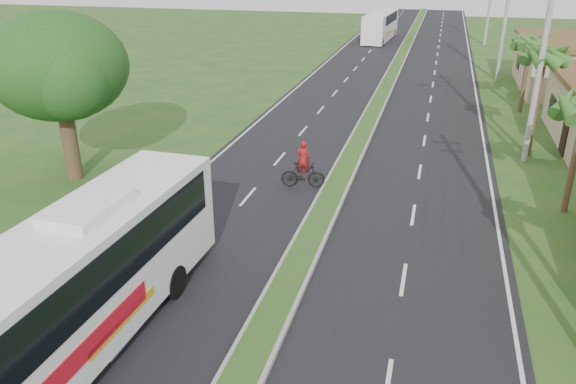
# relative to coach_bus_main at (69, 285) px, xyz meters

# --- Properties ---
(ground) EXTENTS (180.00, 180.00, 0.00)m
(ground) POSITION_rel_coach_bus_main_xyz_m (4.39, 0.89, -2.13)
(ground) COLOR #214E1C
(ground) RESTS_ON ground
(road_asphalt) EXTENTS (14.00, 160.00, 0.02)m
(road_asphalt) POSITION_rel_coach_bus_main_xyz_m (4.39, 20.89, -2.12)
(road_asphalt) COLOR black
(road_asphalt) RESTS_ON ground
(median_strip) EXTENTS (1.20, 160.00, 0.18)m
(median_strip) POSITION_rel_coach_bus_main_xyz_m (4.39, 20.89, -2.02)
(median_strip) COLOR gray
(median_strip) RESTS_ON ground
(lane_edge_left) EXTENTS (0.12, 160.00, 0.01)m
(lane_edge_left) POSITION_rel_coach_bus_main_xyz_m (-2.31, 20.89, -2.13)
(lane_edge_left) COLOR silver
(lane_edge_left) RESTS_ON ground
(lane_edge_right) EXTENTS (0.12, 160.00, 0.01)m
(lane_edge_right) POSITION_rel_coach_bus_main_xyz_m (11.09, 20.89, -2.13)
(lane_edge_right) COLOR silver
(lane_edge_right) RESTS_ON ground
(palm_verge_c) EXTENTS (2.40, 2.40, 5.85)m
(palm_verge_c) POSITION_rel_coach_bus_main_xyz_m (13.19, 19.89, 2.99)
(palm_verge_c) COLOR #473321
(palm_verge_c) RESTS_ON ground
(palm_verge_d) EXTENTS (2.40, 2.40, 5.25)m
(palm_verge_d) POSITION_rel_coach_bus_main_xyz_m (13.69, 28.89, 2.42)
(palm_verge_d) COLOR #473321
(palm_verge_d) RESTS_ON ground
(shade_tree) EXTENTS (6.30, 6.00, 7.54)m
(shade_tree) POSITION_rel_coach_bus_main_xyz_m (-7.72, 10.91, 2.90)
(shade_tree) COLOR #473321
(shade_tree) RESTS_ON ground
(utility_pole_b) EXTENTS (3.20, 0.28, 12.00)m
(utility_pole_b) POSITION_rel_coach_bus_main_xyz_m (12.86, 18.89, 4.13)
(utility_pole_b) COLOR gray
(utility_pole_b) RESTS_ON ground
(utility_pole_c) EXTENTS (1.60, 0.28, 11.00)m
(utility_pole_c) POSITION_rel_coach_bus_main_xyz_m (12.89, 38.89, 3.55)
(utility_pole_c) COLOR gray
(utility_pole_c) RESTS_ON ground
(coach_bus_main) EXTENTS (2.82, 12.04, 3.87)m
(coach_bus_main) POSITION_rel_coach_bus_main_xyz_m (0.00, 0.00, 0.00)
(coach_bus_main) COLOR white
(coach_bus_main) RESTS_ON ground
(coach_bus_far) EXTENTS (3.05, 11.12, 3.20)m
(coach_bus_far) POSITION_rel_coach_bus_main_xyz_m (0.96, 59.29, -0.31)
(coach_bus_far) COLOR white
(coach_bus_far) RESTS_ON ground
(motorcyclist) EXTENTS (2.02, 0.87, 2.17)m
(motorcyclist) POSITION_rel_coach_bus_main_xyz_m (2.92, 12.57, -1.36)
(motorcyclist) COLOR black
(motorcyclist) RESTS_ON ground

